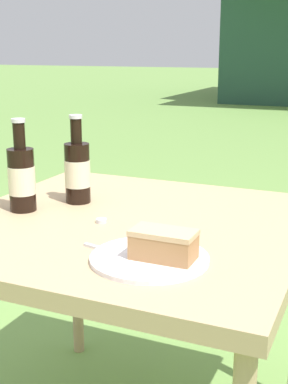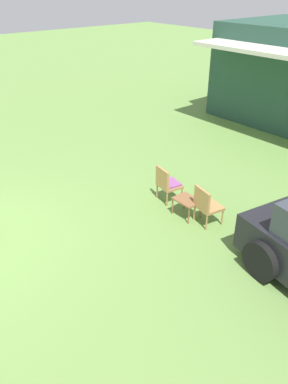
{
  "view_description": "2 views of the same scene",
  "coord_description": "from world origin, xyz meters",
  "views": [
    {
      "loc": [
        0.56,
        -1.18,
        1.12
      ],
      "look_at": [
        0.0,
        0.1,
        0.74
      ],
      "focal_mm": 50.0,
      "sensor_mm": 36.0,
      "label": 1
    },
    {
      "loc": [
        6.62,
        -0.94,
        4.46
      ],
      "look_at": [
        1.84,
        3.02,
        0.9
      ],
      "focal_mm": 35.0,
      "sensor_mm": 36.0,
      "label": 2
    }
  ],
  "objects": [
    {
      "name": "cake_on_plate",
      "position": [
        0.17,
        -0.23,
        0.72
      ],
      "size": [
        0.25,
        0.25,
        0.07
      ],
      "color": "white",
      "rests_on": "patio_table"
    },
    {
      "name": "patio_table",
      "position": [
        0.0,
        0.0,
        0.63
      ],
      "size": [
        0.88,
        0.87,
        0.69
      ],
      "color": "tan",
      "rests_on": "ground_plane"
    },
    {
      "name": "cola_bottle_near",
      "position": [
        -0.2,
        0.09,
        0.79
      ],
      "size": [
        0.07,
        0.07,
        0.25
      ],
      "color": "black",
      "rests_on": "patio_table"
    },
    {
      "name": "cola_bottle_far",
      "position": [
        -0.3,
        -0.03,
        0.79
      ],
      "size": [
        0.07,
        0.07,
        0.25
      ],
      "color": "black",
      "rests_on": "patio_table"
    },
    {
      "name": "fork",
      "position": [
        0.08,
        -0.22,
        0.7
      ],
      "size": [
        0.19,
        0.05,
        0.01
      ],
      "color": "silver",
      "rests_on": "patio_table"
    },
    {
      "name": "loose_bottle_cap",
      "position": [
        -0.05,
        -0.04,
        0.7
      ],
      "size": [
        0.03,
        0.03,
        0.01
      ],
      "color": "silver",
      "rests_on": "patio_table"
    }
  ]
}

